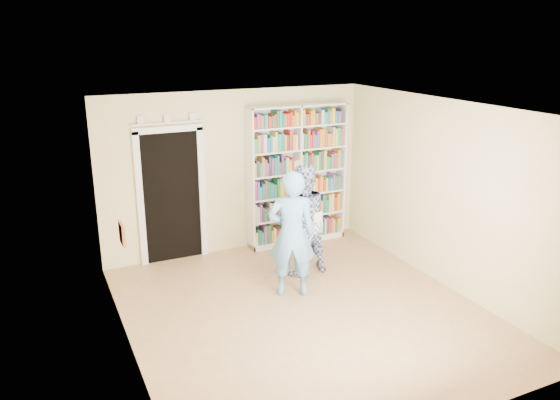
{
  "coord_description": "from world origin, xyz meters",
  "views": [
    {
      "loc": [
        -3.05,
        -5.76,
        3.57
      ],
      "look_at": [
        0.06,
        0.9,
        1.3
      ],
      "focal_mm": 35.0,
      "sensor_mm": 36.0,
      "label": 1
    }
  ],
  "objects": [
    {
      "name": "floor",
      "position": [
        0.0,
        0.0,
        0.0
      ],
      "size": [
        5.0,
        5.0,
        0.0
      ],
      "primitive_type": "plane",
      "color": "#A4774F",
      "rests_on": "ground"
    },
    {
      "name": "wall_right",
      "position": [
        2.25,
        0.0,
        1.35
      ],
      "size": [
        0.0,
        5.0,
        5.0
      ],
      "primitive_type": "plane",
      "rotation": [
        1.57,
        0.0,
        -1.57
      ],
      "color": "#F2E7A6",
      "rests_on": "floor"
    },
    {
      "name": "man_blue",
      "position": [
        0.07,
        0.54,
        0.9
      ],
      "size": [
        0.78,
        0.66,
        1.81
      ],
      "primitive_type": "imported",
      "rotation": [
        0.0,
        0.0,
        2.74
      ],
      "color": "#65A5E1",
      "rests_on": "floor"
    },
    {
      "name": "doorway",
      "position": [
        -1.1,
        2.48,
        1.18
      ],
      "size": [
        1.1,
        0.08,
        2.43
      ],
      "color": "black",
      "rests_on": "floor"
    },
    {
      "name": "wall_art",
      "position": [
        -2.23,
        0.2,
        1.4
      ],
      "size": [
        0.03,
        0.25,
        0.25
      ],
      "primitive_type": "cube",
      "color": "maroon",
      "rests_on": "wall_left"
    },
    {
      "name": "wall_left",
      "position": [
        -2.25,
        0.0,
        1.35
      ],
      "size": [
        0.0,
        5.0,
        5.0
      ],
      "primitive_type": "plane",
      "rotation": [
        1.57,
        0.0,
        1.57
      ],
      "color": "#F2E7A6",
      "rests_on": "floor"
    },
    {
      "name": "bookshelf",
      "position": [
        1.06,
        2.34,
        1.22
      ],
      "size": [
        1.76,
        0.33,
        2.42
      ],
      "rotation": [
        0.0,
        0.0,
        0.32
      ],
      "color": "white",
      "rests_on": "floor"
    },
    {
      "name": "ceiling",
      "position": [
        0.0,
        0.0,
        2.7
      ],
      "size": [
        5.0,
        5.0,
        0.0
      ],
      "primitive_type": "plane",
      "rotation": [
        3.14,
        0.0,
        0.0
      ],
      "color": "white",
      "rests_on": "wall_back"
    },
    {
      "name": "wall_back",
      "position": [
        0.0,
        2.5,
        1.35
      ],
      "size": [
        4.5,
        0.0,
        4.5
      ],
      "primitive_type": "plane",
      "rotation": [
        1.57,
        0.0,
        0.0
      ],
      "color": "#F2E7A6",
      "rests_on": "floor"
    },
    {
      "name": "man_plaid",
      "position": [
        0.53,
        1.12,
        0.86
      ],
      "size": [
        0.93,
        0.77,
        1.72
      ],
      "primitive_type": "imported",
      "rotation": [
        0.0,
        0.0,
        3.3
      ],
      "color": "#344BA0",
      "rests_on": "floor"
    },
    {
      "name": "paper_sheet",
      "position": [
        0.68,
        0.89,
        0.9
      ],
      "size": [
        0.18,
        0.07,
        0.27
      ],
      "primitive_type": "cube",
      "rotation": [
        0.0,
        0.0,
        0.35
      ],
      "color": "white",
      "rests_on": "man_plaid"
    }
  ]
}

